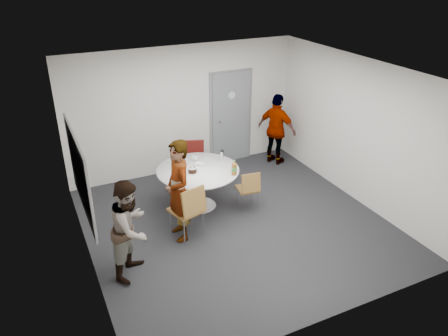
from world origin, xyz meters
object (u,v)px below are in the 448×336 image
chair_near_left (190,207)px  person_right (277,130)px  door (231,118)px  whiteboard (80,173)px  table (199,175)px  chair_near_right (249,187)px  person_left (131,228)px  chair_far (195,157)px  person_main (178,191)px

chair_near_left → person_right: person_right is taller
door → whiteboard: (-3.56, -2.28, 0.42)m
door → table: 2.22m
table → chair_near_right: 0.94m
chair_near_right → person_left: size_ratio=0.51×
whiteboard → person_left: size_ratio=1.24×
table → person_left: (-1.60, -1.31, 0.09)m
table → person_right: 2.53m
whiteboard → chair_far: bearing=34.9°
chair_near_right → table: bearing=155.0°
chair_near_right → chair_far: bearing=112.5°
whiteboard → person_right: bearing=21.1°
whiteboard → chair_near_right: (2.89, 0.15, -0.98)m
person_left → person_right: (3.90, 2.37, 0.04)m
person_right → chair_near_left: bearing=97.1°
whiteboard → chair_far: whiteboard is taller
door → chair_near_left: 3.24m
whiteboard → chair_near_left: (1.57, -0.24, -0.85)m
person_right → person_main: bearing=94.2°
chair_near_left → person_left: 1.16m
chair_near_right → chair_near_left: bearing=-156.0°
chair_near_left → person_main: size_ratio=0.56×
chair_near_left → door: bearing=35.6°
table → chair_near_right: table is taller
person_main → chair_near_right: bearing=100.8°
whiteboard → chair_near_right: size_ratio=2.43×
chair_near_right → chair_far: 1.62m
door → chair_near_left: bearing=-128.2°
chair_near_right → person_right: bearing=52.5°
table → chair_near_right: size_ratio=1.92×
door → chair_far: door is taller
whiteboard → table: bearing=16.9°
chair_near_right → person_left: person_left is taller
door → chair_near_right: size_ratio=2.71×
chair_near_right → person_main: size_ratio=0.45×
whiteboard → person_right: 4.77m
table → chair_near_left: table is taller
chair_near_left → chair_near_right: chair_near_left is taller
table → person_left: person_left is taller
door → person_main: bearing=-131.5°
chair_far → person_left: person_left is taller
chair_far → person_left: (-1.95, -2.38, 0.24)m
whiteboard → person_right: size_ratio=1.18×
door → person_main: (-2.12, -2.40, -0.16)m
whiteboard → door: bearing=32.7°
chair_far → person_left: 3.09m
chair_far → person_right: person_right is taller
door → person_left: door is taller
table → chair_near_left: (-0.54, -0.89, -0.07)m
chair_near_right → whiteboard: bearing=-169.8°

